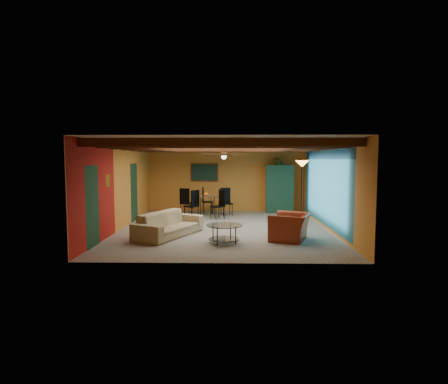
{
  "coord_description": "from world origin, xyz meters",
  "views": [
    {
      "loc": [
        0.25,
        -11.79,
        2.2
      ],
      "look_at": [
        0.0,
        0.2,
        1.15
      ],
      "focal_mm": 30.1,
      "sensor_mm": 36.0,
      "label": 1
    }
  ],
  "objects_px": {
    "dining_table": "(206,202)",
    "armoire": "(279,189)",
    "armchair": "(290,227)",
    "floor_lamp": "(302,193)",
    "potted_plant": "(279,161)",
    "vase": "(206,186)",
    "sofa": "(169,224)",
    "coffee_table": "(224,234)"
  },
  "relations": [
    {
      "from": "dining_table",
      "to": "vase",
      "type": "height_order",
      "value": "vase"
    },
    {
      "from": "armchair",
      "to": "floor_lamp",
      "type": "distance_m",
      "value": 2.49
    },
    {
      "from": "armchair",
      "to": "vase",
      "type": "distance_m",
      "value": 5.04
    },
    {
      "from": "sofa",
      "to": "armoire",
      "type": "bearing_deg",
      "value": -12.94
    },
    {
      "from": "sofa",
      "to": "potted_plant",
      "type": "height_order",
      "value": "potted_plant"
    },
    {
      "from": "armchair",
      "to": "floor_lamp",
      "type": "xyz_separation_m",
      "value": [
        0.71,
        2.28,
        0.72
      ]
    },
    {
      "from": "armchair",
      "to": "armoire",
      "type": "distance_m",
      "value": 5.43
    },
    {
      "from": "floor_lamp",
      "to": "potted_plant",
      "type": "xyz_separation_m",
      "value": [
        -0.36,
        3.11,
        1.05
      ]
    },
    {
      "from": "potted_plant",
      "to": "floor_lamp",
      "type": "bearing_deg",
      "value": -83.49
    },
    {
      "from": "dining_table",
      "to": "armoire",
      "type": "distance_m",
      "value": 3.18
    },
    {
      "from": "coffee_table",
      "to": "dining_table",
      "type": "height_order",
      "value": "dining_table"
    },
    {
      "from": "armoire",
      "to": "potted_plant",
      "type": "bearing_deg",
      "value": 0.0
    },
    {
      "from": "armoire",
      "to": "vase",
      "type": "height_order",
      "value": "armoire"
    },
    {
      "from": "coffee_table",
      "to": "armoire",
      "type": "bearing_deg",
      "value": 69.59
    },
    {
      "from": "dining_table",
      "to": "potted_plant",
      "type": "bearing_deg",
      "value": 21.24
    },
    {
      "from": "armchair",
      "to": "potted_plant",
      "type": "xyz_separation_m",
      "value": [
        0.36,
        5.39,
        1.77
      ]
    },
    {
      "from": "sofa",
      "to": "coffee_table",
      "type": "height_order",
      "value": "sofa"
    },
    {
      "from": "armchair",
      "to": "armoire",
      "type": "height_order",
      "value": "armoire"
    },
    {
      "from": "dining_table",
      "to": "potted_plant",
      "type": "xyz_separation_m",
      "value": [
        2.94,
        1.14,
        1.6
      ]
    },
    {
      "from": "armoire",
      "to": "sofa",
      "type": "bearing_deg",
      "value": -121.68
    },
    {
      "from": "armoire",
      "to": "potted_plant",
      "type": "relative_size",
      "value": 4.07
    },
    {
      "from": "floor_lamp",
      "to": "armchair",
      "type": "bearing_deg",
      "value": -107.4
    },
    {
      "from": "armoire",
      "to": "coffee_table",
      "type": "bearing_deg",
      "value": -104.67
    },
    {
      "from": "potted_plant",
      "to": "vase",
      "type": "relative_size",
      "value": 2.47
    },
    {
      "from": "dining_table",
      "to": "armoire",
      "type": "height_order",
      "value": "armoire"
    },
    {
      "from": "floor_lamp",
      "to": "potted_plant",
      "type": "height_order",
      "value": "potted_plant"
    },
    {
      "from": "potted_plant",
      "to": "dining_table",
      "type": "bearing_deg",
      "value": -158.76
    },
    {
      "from": "armoire",
      "to": "potted_plant",
      "type": "xyz_separation_m",
      "value": [
        0.0,
        0.0,
        1.19
      ]
    },
    {
      "from": "sofa",
      "to": "armchair",
      "type": "bearing_deg",
      "value": -73.85
    },
    {
      "from": "sofa",
      "to": "dining_table",
      "type": "distance_m",
      "value": 3.84
    },
    {
      "from": "vase",
      "to": "armchair",
      "type": "bearing_deg",
      "value": -58.69
    },
    {
      "from": "armoire",
      "to": "potted_plant",
      "type": "height_order",
      "value": "potted_plant"
    },
    {
      "from": "coffee_table",
      "to": "armoire",
      "type": "distance_m",
      "value": 6.21
    },
    {
      "from": "armchair",
      "to": "potted_plant",
      "type": "height_order",
      "value": "potted_plant"
    },
    {
      "from": "armchair",
      "to": "potted_plant",
      "type": "relative_size",
      "value": 2.4
    },
    {
      "from": "dining_table",
      "to": "floor_lamp",
      "type": "height_order",
      "value": "floor_lamp"
    },
    {
      "from": "dining_table",
      "to": "vase",
      "type": "xyz_separation_m",
      "value": [
        -0.0,
        0.0,
        0.64
      ]
    },
    {
      "from": "vase",
      "to": "potted_plant",
      "type": "bearing_deg",
      "value": 21.24
    },
    {
      "from": "armchair",
      "to": "vase",
      "type": "height_order",
      "value": "vase"
    },
    {
      "from": "dining_table",
      "to": "armoire",
      "type": "relative_size",
      "value": 1.1
    },
    {
      "from": "floor_lamp",
      "to": "potted_plant",
      "type": "relative_size",
      "value": 4.64
    },
    {
      "from": "armoire",
      "to": "dining_table",
      "type": "bearing_deg",
      "value": -153.03
    }
  ]
}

